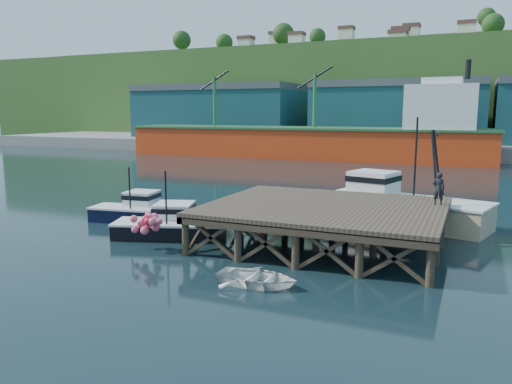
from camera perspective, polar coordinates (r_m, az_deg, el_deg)
The scene contains 12 objects.
ground at distance 28.88m, azimuth -2.75°, elevation -4.80°, with size 300.00×300.00×0.00m, color black.
wharf at distance 26.34m, azimuth 7.82°, elevation -1.92°, with size 12.00×10.00×2.62m.
far_quay at distance 96.07m, azimuth 16.27°, elevation 5.23°, with size 160.00×40.00×2.00m, color gray.
warehouse_left at distance 101.84m, azimuth -4.13°, elevation 8.87°, with size 32.00×16.00×9.00m, color #17424C.
warehouse_mid at distance 90.93m, azimuth 16.00°, elevation 8.52°, with size 28.00×16.00×9.00m, color #17424C.
cargo_ship at distance 76.11m, azimuth 7.75°, elevation 6.33°, with size 55.50×10.00×13.75m.
hillside at distance 125.76m, azimuth 18.33°, elevation 10.54°, with size 220.00×50.00×22.00m, color #2D511E.
boat_navy at distance 33.06m, azimuth -13.46°, elevation -1.98°, with size 5.95×3.56×3.56m.
boat_black at distance 28.52m, azimuth -9.72°, elevation -3.65°, with size 6.59×5.47×3.83m.
trawler at distance 32.30m, azimuth 16.35°, elevation -1.19°, with size 10.50×6.01×6.64m.
dinghy at distance 20.43m, azimuth 0.12°, elevation -9.73°, with size 2.40×3.36×0.70m, color white.
dockworker at distance 27.95m, azimuth 20.14°, elevation 0.39°, with size 0.62×0.41×1.70m, color black.
Camera 1 is at (12.53, -25.07, 6.96)m, focal length 35.00 mm.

